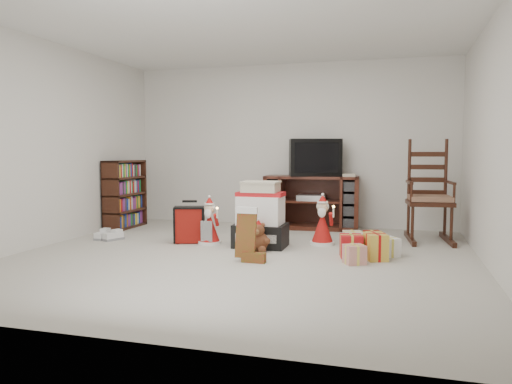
% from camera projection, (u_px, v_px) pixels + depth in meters
% --- Properties ---
extents(room, '(5.01, 5.01, 2.51)m').
position_uv_depth(room, '(241.00, 143.00, 5.35)').
color(room, '#B2AEA3').
rests_on(room, ground).
extents(tv_stand, '(1.41, 0.59, 0.79)m').
position_uv_depth(tv_stand, '(311.00, 202.00, 7.44)').
color(tv_stand, '#491C14').
rests_on(tv_stand, floor).
extents(bookshelf, '(0.28, 0.83, 1.02)m').
position_uv_depth(bookshelf, '(125.00, 195.00, 7.52)').
color(bookshelf, '#39180F').
rests_on(bookshelf, floor).
extents(rocking_chair, '(0.64, 0.96, 1.37)m').
position_uv_depth(rocking_chair, '(429.00, 205.00, 6.45)').
color(rocking_chair, '#39180F').
rests_on(rocking_chair, floor).
extents(gift_pile, '(0.62, 0.45, 0.78)m').
position_uv_depth(gift_pile, '(261.00, 219.00, 6.02)').
color(gift_pile, black).
rests_on(gift_pile, floor).
extents(red_suitcase, '(0.39, 0.29, 0.54)m').
position_uv_depth(red_suitcase, '(189.00, 225.00, 6.27)').
color(red_suitcase, maroon).
rests_on(red_suitcase, floor).
extents(stocking, '(0.27, 0.12, 0.58)m').
position_uv_depth(stocking, '(246.00, 234.00, 5.23)').
color(stocking, '#0B6910').
rests_on(stocking, floor).
extents(teddy_bear, '(0.22, 0.20, 0.33)m').
position_uv_depth(teddy_bear, '(259.00, 239.00, 5.77)').
color(teddy_bear, brown).
rests_on(teddy_bear, floor).
extents(santa_figurine, '(0.30, 0.29, 0.62)m').
position_uv_depth(santa_figurine, '(322.00, 225.00, 6.16)').
color(santa_figurine, '#A91412').
rests_on(santa_figurine, floor).
extents(mrs_claus_figurine, '(0.29, 0.28, 0.59)m').
position_uv_depth(mrs_claus_figurine, '(210.00, 226.00, 6.21)').
color(mrs_claus_figurine, '#A91412').
rests_on(mrs_claus_figurine, floor).
extents(sneaker_pair, '(0.34, 0.29, 0.10)m').
position_uv_depth(sneaker_pair, '(108.00, 236.00, 6.52)').
color(sneaker_pair, silver).
rests_on(sneaker_pair, floor).
extents(gift_cluster, '(0.70, 1.02, 0.24)m').
position_uv_depth(gift_cluster, '(367.00, 245.00, 5.54)').
color(gift_cluster, '#B41418').
rests_on(gift_cluster, floor).
extents(crt_television, '(0.85, 0.71, 0.55)m').
position_uv_depth(crt_television, '(315.00, 157.00, 7.40)').
color(crt_television, black).
rests_on(crt_television, tv_stand).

